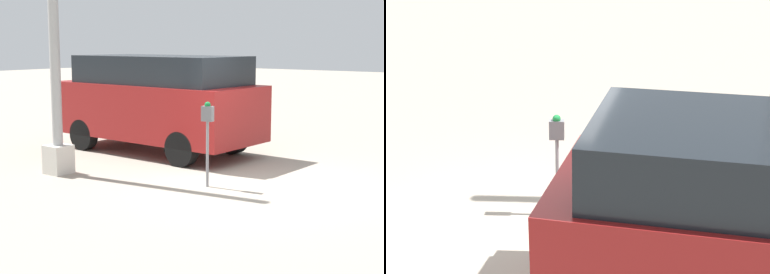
# 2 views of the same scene
# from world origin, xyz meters

# --- Properties ---
(ground_plane) EXTENTS (80.00, 80.00, 0.00)m
(ground_plane) POSITION_xyz_m (0.00, 0.00, 0.00)
(ground_plane) COLOR gray
(parking_meter_near) EXTENTS (0.22, 0.14, 1.48)m
(parking_meter_near) POSITION_xyz_m (0.43, 0.64, 1.09)
(parking_meter_near) COLOR gray
(parking_meter_near) RESTS_ON ground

